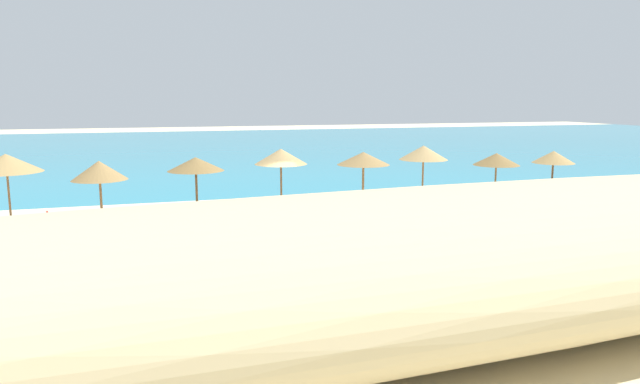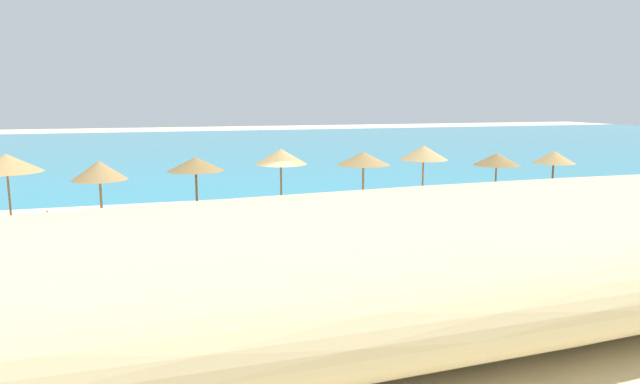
{
  "view_description": "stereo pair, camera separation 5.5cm",
  "coord_description": "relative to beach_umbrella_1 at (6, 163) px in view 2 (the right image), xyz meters",
  "views": [
    {
      "loc": [
        -4.3,
        -19.81,
        4.85
      ],
      "look_at": [
        2.55,
        2.48,
        1.03
      ],
      "focal_mm": 32.22,
      "sensor_mm": 36.0,
      "label": 1
    },
    {
      "loc": [
        -4.25,
        -19.82,
        4.85
      ],
      "look_at": [
        2.55,
        2.48,
        1.03
      ],
      "focal_mm": 32.22,
      "sensor_mm": 36.0,
      "label": 2
    }
  ],
  "objects": [
    {
      "name": "beach_umbrella_1",
      "position": [
        0.0,
        0.0,
        0.0
      ],
      "size": [
        2.36,
        2.36,
        2.97
      ],
      "color": "brown",
      "rests_on": "ground_plane"
    },
    {
      "name": "beach_umbrella_3",
      "position": [
        6.38,
        0.08,
        -0.26
      ],
      "size": [
        2.12,
        2.12,
        2.66
      ],
      "color": "brown",
      "rests_on": "ground_plane"
    },
    {
      "name": "lounge_chair_3",
      "position": [
        23.01,
        -0.31,
        -2.24
      ],
      "size": [
        1.55,
        0.88,
        1.04
      ],
      "rotation": [
        0.0,
        0.0,
        1.79
      ],
      "color": "blue",
      "rests_on": "ground_plane"
    },
    {
      "name": "beach_umbrella_4",
      "position": [
        9.65,
        -0.04,
        -0.06
      ],
      "size": [
        2.06,
        2.06,
        2.9
      ],
      "color": "brown",
      "rests_on": "ground_plane"
    },
    {
      "name": "lounge_chair_0",
      "position": [
        1.02,
        -1.16,
        -2.22
      ],
      "size": [
        1.47,
        0.9,
        1.06
      ],
      "rotation": [
        0.0,
        0.0,
        1.78
      ],
      "color": "red",
      "rests_on": "ground_plane"
    },
    {
      "name": "beach_umbrella_8",
      "position": [
        22.74,
        0.36,
        -0.51
      ],
      "size": [
        1.91,
        1.91,
        2.43
      ],
      "color": "brown",
      "rests_on": "ground_plane"
    },
    {
      "name": "dune_ridge",
      "position": [
        11.17,
        -11.66,
        -1.13
      ],
      "size": [
        54.77,
        9.47,
        3.04
      ],
      "primitive_type": "ellipsoid",
      "rotation": [
        0.0,
        0.0,
        0.06
      ],
      "color": "#C9B586",
      "rests_on": "ground_plane"
    },
    {
      "name": "beach_umbrella_7",
      "position": [
        19.5,
        0.1,
        -0.48
      ],
      "size": [
        2.04,
        2.04,
        2.44
      ],
      "color": "brown",
      "rests_on": "ground_plane"
    },
    {
      "name": "beach_umbrella_6",
      "position": [
        16.02,
        0.34,
        -0.12
      ],
      "size": [
        2.09,
        2.09,
        2.84
      ],
      "color": "brown",
      "rests_on": "ground_plane"
    },
    {
      "name": "beach_umbrella_5",
      "position": [
        13.05,
        -0.17,
        -0.23
      ],
      "size": [
        2.15,
        2.15,
        2.69
      ],
      "color": "brown",
      "rests_on": "ground_plane"
    },
    {
      "name": "sea_water",
      "position": [
        8.85,
        35.54,
        -2.64
      ],
      "size": [
        160.0,
        59.63,
        0.01
      ],
      "primitive_type": "cube",
      "color": "teal",
      "rests_on": "ground_plane"
    },
    {
      "name": "beach_umbrella_2",
      "position": [
        2.98,
        -0.1,
        -0.35
      ],
      "size": [
        1.96,
        1.96,
        2.64
      ],
      "color": "brown",
      "rests_on": "ground_plane"
    },
    {
      "name": "ground_plane",
      "position": [
        8.85,
        -2.04,
        -2.65
      ],
      "size": [
        160.0,
        160.0,
        0.0
      ],
      "primitive_type": "plane",
      "color": "beige"
    },
    {
      "name": "lounge_chair_1",
      "position": [
        5.89,
        -1.47,
        -2.25
      ],
      "size": [
        1.67,
        1.12,
        0.99
      ],
      "rotation": [
        0.0,
        0.0,
        1.25
      ],
      "color": "white",
      "rests_on": "ground_plane"
    }
  ]
}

